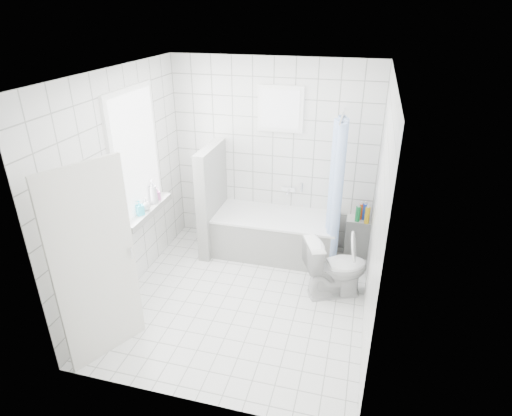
# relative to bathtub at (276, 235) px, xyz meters

# --- Properties ---
(ground) EXTENTS (3.00, 3.00, 0.00)m
(ground) POSITION_rel_bathtub_xyz_m (-0.15, -1.12, -0.29)
(ground) COLOR white
(ground) RESTS_ON ground
(ceiling) EXTENTS (3.00, 3.00, 0.00)m
(ceiling) POSITION_rel_bathtub_xyz_m (-0.15, -1.12, 2.31)
(ceiling) COLOR white
(ceiling) RESTS_ON ground
(wall_back) EXTENTS (2.80, 0.02, 2.60)m
(wall_back) POSITION_rel_bathtub_xyz_m (-0.15, 0.38, 1.01)
(wall_back) COLOR white
(wall_back) RESTS_ON ground
(wall_front) EXTENTS (2.80, 0.02, 2.60)m
(wall_front) POSITION_rel_bathtub_xyz_m (-0.15, -2.62, 1.01)
(wall_front) COLOR white
(wall_front) RESTS_ON ground
(wall_left) EXTENTS (0.02, 3.00, 2.60)m
(wall_left) POSITION_rel_bathtub_xyz_m (-1.55, -1.12, 1.01)
(wall_left) COLOR white
(wall_left) RESTS_ON ground
(wall_right) EXTENTS (0.02, 3.00, 2.60)m
(wall_right) POSITION_rel_bathtub_xyz_m (1.25, -1.12, 1.01)
(wall_right) COLOR white
(wall_right) RESTS_ON ground
(window_left) EXTENTS (0.01, 0.90, 1.40)m
(window_left) POSITION_rel_bathtub_xyz_m (-1.50, -0.82, 1.31)
(window_left) COLOR white
(window_left) RESTS_ON wall_left
(window_back) EXTENTS (0.50, 0.01, 0.50)m
(window_back) POSITION_rel_bathtub_xyz_m (-0.05, 0.33, 1.66)
(window_back) COLOR white
(window_back) RESTS_ON wall_back
(window_sill) EXTENTS (0.18, 1.02, 0.08)m
(window_sill) POSITION_rel_bathtub_xyz_m (-1.46, -0.82, 0.57)
(window_sill) COLOR white
(window_sill) RESTS_ON wall_left
(door) EXTENTS (0.40, 0.73, 2.00)m
(door) POSITION_rel_bathtub_xyz_m (-1.22, -2.25, 0.71)
(door) COLOR silver
(door) RESTS_ON ground
(bathtub) EXTENTS (1.66, 0.77, 0.58)m
(bathtub) POSITION_rel_bathtub_xyz_m (0.00, 0.00, 0.00)
(bathtub) COLOR white
(bathtub) RESTS_ON ground
(partition_wall) EXTENTS (0.15, 0.85, 1.50)m
(partition_wall) POSITION_rel_bathtub_xyz_m (-0.89, -0.05, 0.46)
(partition_wall) COLOR white
(partition_wall) RESTS_ON ground
(tiled_ledge) EXTENTS (0.40, 0.24, 0.55)m
(tiled_ledge) POSITION_rel_bathtub_xyz_m (1.13, 0.26, -0.02)
(tiled_ledge) COLOR white
(tiled_ledge) RESTS_ON ground
(toilet) EXTENTS (0.84, 0.68, 0.75)m
(toilet) POSITION_rel_bathtub_xyz_m (0.88, -0.74, 0.09)
(toilet) COLOR white
(toilet) RESTS_ON ground
(curtain_rod) EXTENTS (0.02, 0.80, 0.02)m
(curtain_rod) POSITION_rel_bathtub_xyz_m (0.77, -0.02, 1.71)
(curtain_rod) COLOR silver
(curtain_rod) RESTS_ON wall_back
(shower_curtain) EXTENTS (0.14, 0.48, 1.78)m
(shower_curtain) POSITION_rel_bathtub_xyz_m (0.77, -0.15, 0.81)
(shower_curtain) COLOR #4C80DF
(shower_curtain) RESTS_ON curtain_rod
(tub_faucet) EXTENTS (0.18, 0.06, 0.06)m
(tub_faucet) POSITION_rel_bathtub_xyz_m (0.10, 0.34, 0.56)
(tub_faucet) COLOR silver
(tub_faucet) RESTS_ON wall_back
(sill_bottles) EXTENTS (0.17, 0.56, 0.32)m
(sill_bottles) POSITION_rel_bathtub_xyz_m (-1.45, -0.75, 0.73)
(sill_bottles) COLOR #BCBBC2
(sill_bottles) RESTS_ON window_sill
(ledge_bottles) EXTENTS (0.19, 0.17, 0.23)m
(ledge_bottles) POSITION_rel_bathtub_xyz_m (1.13, 0.22, 0.37)
(ledge_bottles) COLOR #EF4E1C
(ledge_bottles) RESTS_ON tiled_ledge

